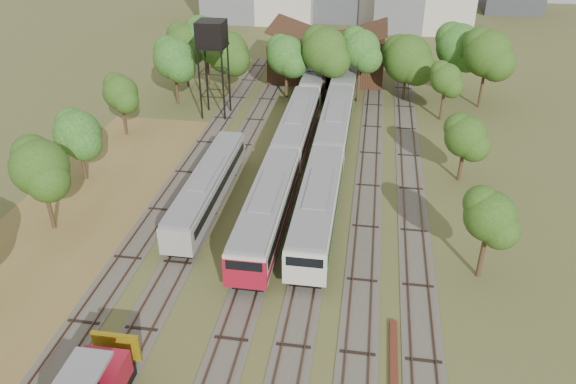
# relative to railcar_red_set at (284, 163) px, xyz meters

# --- Properties ---
(ground) EXTENTS (240.00, 240.00, 0.00)m
(ground) POSITION_rel_railcar_red_set_xyz_m (2.00, -24.50, -2.01)
(ground) COLOR #475123
(ground) RESTS_ON ground
(dry_grass_patch) EXTENTS (14.00, 60.00, 0.04)m
(dry_grass_patch) POSITION_rel_railcar_red_set_xyz_m (-16.00, -16.50, -1.99)
(dry_grass_patch) COLOR brown
(dry_grass_patch) RESTS_ON ground
(tracks) EXTENTS (24.60, 80.00, 0.19)m
(tracks) POSITION_rel_railcar_red_set_xyz_m (1.33, 0.50, -1.97)
(tracks) COLOR #4C473D
(tracks) RESTS_ON ground
(railcar_red_set) EXTENTS (3.07, 34.58, 3.80)m
(railcar_red_set) POSITION_rel_railcar_red_set_xyz_m (0.00, 0.00, 0.00)
(railcar_red_set) COLOR black
(railcar_red_set) RESTS_ON ground
(railcar_green_set) EXTENTS (3.12, 52.07, 3.86)m
(railcar_green_set) POSITION_rel_railcar_red_set_xyz_m (4.00, 9.73, 0.03)
(railcar_green_set) COLOR black
(railcar_green_set) RESTS_ON ground
(railcar_rear) EXTENTS (2.79, 16.08, 3.44)m
(railcar_rear) POSITION_rel_railcar_red_set_xyz_m (0.00, 27.25, -0.19)
(railcar_rear) COLOR black
(railcar_rear) RESTS_ON ground
(old_grey_coach) EXTENTS (2.68, 18.00, 3.31)m
(old_grey_coach) POSITION_rel_railcar_red_set_xyz_m (-6.00, -5.17, -0.21)
(old_grey_coach) COLOR black
(old_grey_coach) RESTS_ON ground
(water_tower) EXTENTS (3.30, 3.30, 11.41)m
(water_tower) POSITION_rel_railcar_red_set_xyz_m (-11.06, 16.01, 7.61)
(water_tower) COLOR black
(water_tower) RESTS_ON ground
(rail_pile_far) EXTENTS (0.46, 7.42, 0.24)m
(rail_pile_far) POSITION_rel_railcar_red_set_xyz_m (10.20, -21.90, -1.89)
(rail_pile_far) COLOR #602A1B
(rail_pile_far) RESTS_ON ground
(maintenance_shed) EXTENTS (16.45, 11.55, 7.58)m
(maintenance_shed) POSITION_rel_railcar_red_set_xyz_m (1.00, 33.48, 0.90)
(maintenance_shed) COLOR #351C13
(maintenance_shed) RESTS_ON ground
(tree_band_left) EXTENTS (7.15, 64.88, 8.58)m
(tree_band_left) POSITION_rel_railcar_red_set_xyz_m (-17.94, -1.58, 3.40)
(tree_band_left) COLOR #382616
(tree_band_left) RESTS_ON ground
(tree_band_far) EXTENTS (42.15, 11.40, 9.74)m
(tree_band_far) POSITION_rel_railcar_red_set_xyz_m (4.24, 24.94, 4.18)
(tree_band_far) COLOR #382616
(tree_band_far) RESTS_ON ground
(tree_band_right) EXTENTS (4.29, 34.42, 6.99)m
(tree_band_right) POSITION_rel_railcar_red_set_xyz_m (16.40, 3.08, 2.89)
(tree_band_right) COLOR #382616
(tree_band_right) RESTS_ON ground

